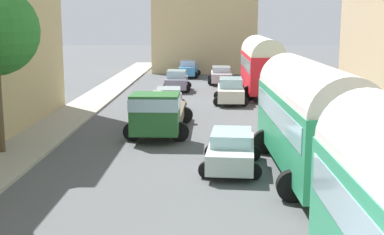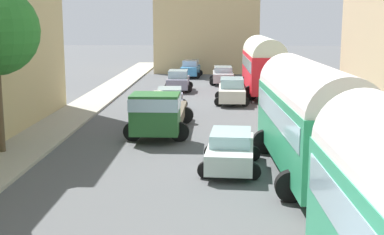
{
  "view_description": "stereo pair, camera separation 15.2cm",
  "coord_description": "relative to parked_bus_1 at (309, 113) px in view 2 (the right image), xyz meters",
  "views": [
    {
      "loc": [
        0.92,
        -3.4,
        5.72
      ],
      "look_at": [
        0.0,
        19.81,
        1.32
      ],
      "focal_mm": 50.05,
      "sensor_mm": 36.0,
      "label": 1
    },
    {
      "loc": [
        1.07,
        -3.39,
        5.72
      ],
      "look_at": [
        0.0,
        19.81,
        1.32
      ],
      "focal_mm": 50.05,
      "sensor_mm": 36.0,
      "label": 2
    }
  ],
  "objects": [
    {
      "name": "ground_plane",
      "position": [
        -4.42,
        11.2,
        -2.28
      ],
      "size": [
        154.0,
        154.0,
        0.0
      ],
      "primitive_type": "plane",
      "color": "#4E4F51"
    },
    {
      "name": "sidewalk_left",
      "position": [
        -11.67,
        11.2,
        -2.21
      ],
      "size": [
        2.5,
        70.0,
        0.14
      ],
      "primitive_type": "cube",
      "color": "#9D9988",
      "rests_on": "ground"
    },
    {
      "name": "sidewalk_right",
      "position": [
        2.83,
        11.2,
        -2.21
      ],
      "size": [
        2.5,
        70.0,
        0.14
      ],
      "primitive_type": "cube",
      "color": "gray",
      "rests_on": "ground"
    },
    {
      "name": "distant_church",
      "position": [
        -4.42,
        37.04,
        4.96
      ],
      "size": [
        10.53,
        6.17,
        20.23
      ],
      "color": "tan",
      "rests_on": "ground"
    },
    {
      "name": "parked_bus_1",
      "position": [
        0.0,
        0.0,
        0.0
      ],
      "size": [
        3.59,
        9.81,
        4.13
      ],
      "color": "#2F9867",
      "rests_on": "ground"
    },
    {
      "name": "parked_bus_2",
      "position": [
        0.07,
        20.41,
        0.06
      ],
      "size": [
        3.42,
        9.23,
        4.23
      ],
      "color": "red",
      "rests_on": "ground"
    },
    {
      "name": "cargo_truck_0",
      "position": [
        -6.15,
        6.33,
        -1.11
      ],
      "size": [
        3.08,
        7.09,
        2.26
      ],
      "color": "#235928",
      "rests_on": "ground"
    },
    {
      "name": "car_0",
      "position": [
        -6.17,
        12.69,
        -1.54
      ],
      "size": [
        2.36,
        3.79,
        1.47
      ],
      "color": "gray",
      "rests_on": "ground"
    },
    {
      "name": "car_1",
      "position": [
        -6.32,
        22.02,
        -1.48
      ],
      "size": [
        2.26,
        3.67,
        1.62
      ],
      "color": "gray",
      "rests_on": "ground"
    },
    {
      "name": "car_2",
      "position": [
        -5.83,
        31.62,
        -1.48
      ],
      "size": [
        2.26,
        3.82,
        1.61
      ],
      "color": "#3E8BC5",
      "rests_on": "ground"
    },
    {
      "name": "car_4",
      "position": [
        -2.78,
        0.51,
        -1.54
      ],
      "size": [
        2.45,
        4.23,
        1.47
      ],
      "color": "silver",
      "rests_on": "ground"
    },
    {
      "name": "car_5",
      "position": [
        -2.32,
        16.27,
        -1.45
      ],
      "size": [
        2.33,
        4.35,
        1.67
      ],
      "color": "beige",
      "rests_on": "ground"
    },
    {
      "name": "car_6",
      "position": [
        -2.81,
        26.71,
        -1.53
      ],
      "size": [
        2.33,
        4.37,
        1.48
      ],
      "color": "silver",
      "rests_on": "ground"
    }
  ]
}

